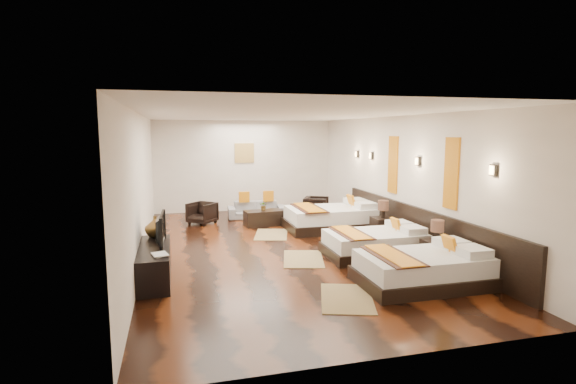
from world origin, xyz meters
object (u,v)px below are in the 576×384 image
object	(u,v)px
nightstand_b	(383,226)
tv	(157,229)
bed_near	(424,268)
bed_mid	(376,243)
sofa	(256,210)
armchair_right	(316,207)
bed_far	(332,218)
tv_console	(155,263)
table_plant	(264,206)
armchair_left	(202,213)
book	(152,256)
nightstand_a	(436,250)
coffee_table	(264,218)
figurine	(155,226)

from	to	relation	value
nightstand_b	tv	xyz separation A→B (m)	(-4.89, -1.35, 0.49)
bed_near	bed_mid	world-z (taller)	bed_near
sofa	armchair_right	world-z (taller)	armchair_right
bed_far	tv_console	world-z (taller)	bed_far
bed_near	table_plant	world-z (taller)	bed_near
armchair_left	sofa	bearing A→B (deg)	59.26
book	bed_far	bearing A→B (deg)	39.09
book	nightstand_a	bearing A→B (deg)	0.05
armchair_right	coffee_table	world-z (taller)	armchair_right
nightstand_a	tv_console	size ratio (longest dim) A/B	0.48
nightstand_b	bed_far	bearing A→B (deg)	120.30
nightstand_a	tv_console	xyz separation A→B (m)	(-4.95, 0.58, -0.03)
table_plant	bed_far	bearing A→B (deg)	-30.92
armchair_right	nightstand_b	bearing A→B (deg)	-140.41
bed_mid	armchair_right	size ratio (longest dim) A/B	2.90
bed_far	coffee_table	bearing A→B (deg)	150.18
book	figurine	world-z (taller)	figurine
book	armchair_right	size ratio (longest dim) A/B	0.45
nightstand_b	armchair_left	world-z (taller)	nightstand_b
bed_far	table_plant	world-z (taller)	bed_far
bed_mid	bed_far	world-z (taller)	bed_far
bed_near	sofa	world-z (taller)	bed_near
tv_console	armchair_right	world-z (taller)	armchair_right
bed_mid	armchair_left	world-z (taller)	bed_mid
bed_far	tv_console	xyz separation A→B (m)	(-4.20, -2.83, -0.02)
table_plant	sofa	bearing A→B (deg)	90.49
nightstand_b	sofa	distance (m)	3.99
bed_far	bed_near	bearing A→B (deg)	-90.04
bed_near	nightstand_a	bearing A→B (deg)	46.81
tv_console	book	size ratio (longest dim) A/B	6.01
armchair_right	coffee_table	distance (m)	1.78
figurine	bed_mid	bearing A→B (deg)	-5.32
nightstand_a	armchair_right	size ratio (longest dim) A/B	1.29
armchair_left	coffee_table	size ratio (longest dim) A/B	0.65
figurine	book	bearing A→B (deg)	-90.00
bed_near	tv_console	xyz separation A→B (m)	(-4.20, 1.37, 0.01)
nightstand_a	book	size ratio (longest dim) A/B	2.89
armchair_right	book	bearing A→B (deg)	165.31
nightstand_a	coffee_table	world-z (taller)	nightstand_a
nightstand_a	coffee_table	xyz separation A→B (m)	(-2.33, 4.31, -0.10)
bed_near	coffee_table	xyz separation A→B (m)	(-1.58, 5.11, -0.07)
bed_near	figurine	distance (m)	4.73
bed_mid	nightstand_b	bearing A→B (deg)	57.92
nightstand_b	tv_console	bearing A→B (deg)	-162.55
bed_near	nightstand_a	size ratio (longest dim) A/B	2.36
nightstand_a	figurine	distance (m)	5.14
bed_far	figurine	size ratio (longest dim) A/B	5.92
tv_console	table_plant	distance (m)	4.60
bed_mid	tv_console	distance (m)	4.21
bed_far	figurine	world-z (taller)	figurine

